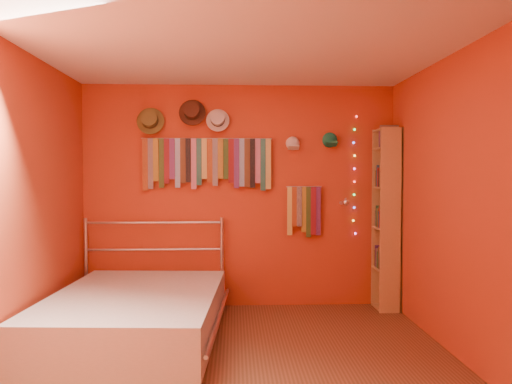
{
  "coord_description": "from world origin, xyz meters",
  "views": [
    {
      "loc": [
        -0.06,
        -3.89,
        1.5
      ],
      "look_at": [
        0.15,
        0.9,
        1.33
      ],
      "focal_mm": 35.0,
      "sensor_mm": 36.0,
      "label": 1
    }
  ],
  "objects": [
    {
      "name": "fedora_olive",
      "position": [
        -0.99,
        1.65,
        2.1
      ],
      "size": [
        0.3,
        0.16,
        0.3
      ],
      "rotation": [
        1.36,
        0.0,
        0.0
      ],
      "color": "brown",
      "rests_on": "back_wall"
    },
    {
      "name": "fairy_lights",
      "position": [
        1.3,
        1.71,
        1.49
      ],
      "size": [
        0.06,
        0.02,
        1.35
      ],
      "color": "#FF3333",
      "rests_on": "back_wall"
    },
    {
      "name": "fedora_white",
      "position": [
        -0.24,
        1.66,
        2.11
      ],
      "size": [
        0.26,
        0.14,
        0.26
      ],
      "rotation": [
        1.36,
        0.0,
        0.0
      ],
      "color": "beige",
      "rests_on": "back_wall"
    },
    {
      "name": "bed",
      "position": [
        -0.95,
        0.59,
        0.23
      ],
      "size": [
        1.66,
        2.14,
        1.02
      ],
      "rotation": [
        0.0,
        0.0,
        -0.06
      ],
      "color": "#BCBCC1",
      "rests_on": "ground"
    },
    {
      "name": "fedora_brown",
      "position": [
        -0.53,
        1.65,
        2.19
      ],
      "size": [
        0.3,
        0.16,
        0.29
      ],
      "rotation": [
        1.36,
        0.0,
        0.0
      ],
      "color": "#3F2116",
      "rests_on": "back_wall"
    },
    {
      "name": "right_wall",
      "position": [
        1.75,
        0.0,
        1.25
      ],
      "size": [
        0.02,
        3.5,
        2.5
      ],
      "primitive_type": "cube",
      "color": "#B0411C",
      "rests_on": "ground"
    },
    {
      "name": "back_wall",
      "position": [
        0.0,
        1.75,
        1.25
      ],
      "size": [
        3.5,
        0.02,
        2.5
      ],
      "primitive_type": "cube",
      "color": "#B0411C",
      "rests_on": "ground"
    },
    {
      "name": "ground",
      "position": [
        0.0,
        0.0,
        0.0
      ],
      "size": [
        3.5,
        3.5,
        0.0
      ],
      "primitive_type": "plane",
      "color": "brown",
      "rests_on": "ground"
    },
    {
      "name": "small_tie_rack",
      "position": [
        0.73,
        1.69,
        1.11
      ],
      "size": [
        0.4,
        0.03,
        0.58
      ],
      "color": "#BCBCC1",
      "rests_on": "back_wall"
    },
    {
      "name": "reading_lamp",
      "position": [
        1.15,
        1.52,
        1.19
      ],
      "size": [
        0.07,
        0.3,
        0.09
      ],
      "color": "#BCBCC1",
      "rests_on": "back_wall"
    },
    {
      "name": "tie_rack",
      "position": [
        -0.36,
        1.68,
        1.65
      ],
      "size": [
        1.45,
        0.03,
        0.59
      ],
      "color": "#BCBCC1",
      "rests_on": "back_wall"
    },
    {
      "name": "cap_white",
      "position": [
        0.59,
        1.7,
        1.84
      ],
      "size": [
        0.17,
        0.21,
        0.17
      ],
      "color": "silver",
      "rests_on": "back_wall"
    },
    {
      "name": "left_wall",
      "position": [
        -1.75,
        0.0,
        1.25
      ],
      "size": [
        0.02,
        3.5,
        2.5
      ],
      "primitive_type": "cube",
      "color": "#B0411C",
      "rests_on": "ground"
    },
    {
      "name": "bookshelf",
      "position": [
        1.66,
        1.53,
        1.02
      ],
      "size": [
        0.25,
        0.34,
        2.0
      ],
      "color": "#AA834C",
      "rests_on": "ground"
    },
    {
      "name": "cap_green",
      "position": [
        1.01,
        1.7,
        1.88
      ],
      "size": [
        0.17,
        0.22,
        0.17
      ],
      "color": "#1B7B5A",
      "rests_on": "back_wall"
    },
    {
      "name": "ceiling",
      "position": [
        0.0,
        0.0,
        2.5
      ],
      "size": [
        3.5,
        3.5,
        0.02
      ],
      "primitive_type": "cube",
      "color": "white",
      "rests_on": "back_wall"
    }
  ]
}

